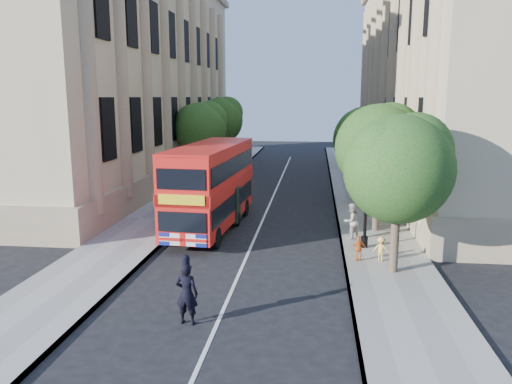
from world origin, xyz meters
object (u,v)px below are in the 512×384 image
(double_decker_bus, at_px, (211,184))
(police_constable, at_px, (187,294))
(box_van, at_px, (227,197))
(woman_pedestrian, at_px, (351,221))
(lamp_post, at_px, (366,194))

(double_decker_bus, bearing_deg, police_constable, -78.21)
(box_van, height_order, woman_pedestrian, box_van)
(double_decker_bus, distance_m, box_van, 2.46)
(double_decker_bus, relative_size, police_constable, 4.93)
(police_constable, height_order, woman_pedestrian, police_constable)
(double_decker_bus, height_order, box_van, double_decker_bus)
(box_van, bearing_deg, lamp_post, -34.45)
(lamp_post, relative_size, double_decker_bus, 0.56)
(lamp_post, bearing_deg, police_constable, -126.31)
(police_constable, bearing_deg, woman_pedestrian, -113.80)
(police_constable, bearing_deg, lamp_post, -120.16)
(lamp_post, distance_m, police_constable, 10.05)
(lamp_post, height_order, double_decker_bus, lamp_post)
(police_constable, distance_m, woman_pedestrian, 10.77)
(double_decker_bus, xyz_separation_m, woman_pedestrian, (6.88, -1.39, -1.36))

